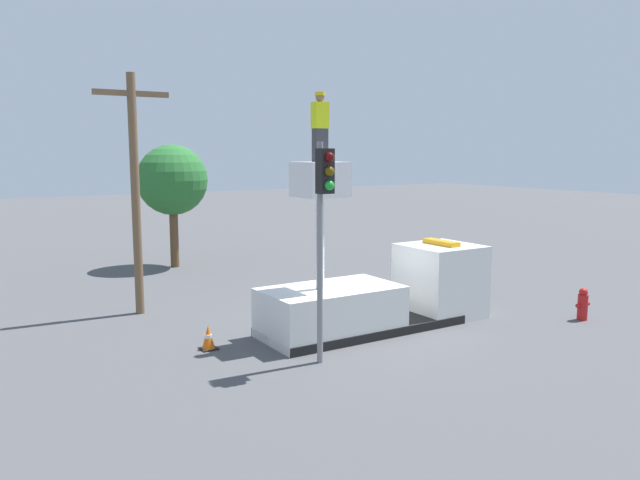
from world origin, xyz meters
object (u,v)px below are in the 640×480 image
object	(u,v)px
worker	(320,127)
traffic_light_pole	(323,209)
fire_hydrant	(583,304)
tree_left_bg	(172,181)
utility_pole	(135,185)
bucket_truck	(380,293)
traffic_cone_rear	(208,338)

from	to	relation	value
worker	traffic_light_pole	world-z (taller)	worker
fire_hydrant	tree_left_bg	bearing A→B (deg)	116.23
traffic_light_pole	utility_pole	distance (m)	7.27
bucket_truck	traffic_cone_rear	world-z (taller)	bucket_truck
worker	tree_left_bg	world-z (taller)	worker
bucket_truck	utility_pole	size ratio (longest dim) A/B	0.95
utility_pole	fire_hydrant	bearing A→B (deg)	-35.53
bucket_truck	fire_hydrant	bearing A→B (deg)	-25.45
traffic_light_pole	tree_left_bg	size ratio (longest dim) A/B	0.98
traffic_light_pole	traffic_cone_rear	xyz separation A→B (m)	(-1.84, 2.46, -3.34)
tree_left_bg	bucket_truck	bearing A→B (deg)	-81.71
worker	traffic_cone_rear	distance (m)	6.02
bucket_truck	tree_left_bg	xyz separation A→B (m)	(-1.76, 12.10, 2.74)
bucket_truck	traffic_light_pole	bearing A→B (deg)	-149.30
worker	tree_left_bg	xyz separation A→B (m)	(0.23, 12.10, -1.83)
worker	tree_left_bg	distance (m)	12.24
traffic_light_pole	bucket_truck	bearing A→B (deg)	30.70
bucket_truck	fire_hydrant	world-z (taller)	bucket_truck
bucket_truck	fire_hydrant	size ratio (longest dim) A/B	7.13
bucket_truck	tree_left_bg	distance (m)	12.53
worker	traffic_cone_rear	size ratio (longest dim) A/B	2.85
traffic_cone_rear	utility_pole	xyz separation A→B (m)	(-0.42, 4.44, 3.62)
bucket_truck	traffic_light_pole	world-z (taller)	traffic_light_pole
bucket_truck	traffic_cone_rear	distance (m)	4.98
traffic_cone_rear	tree_left_bg	distance (m)	12.34
fire_hydrant	utility_pole	bearing A→B (deg)	144.47
tree_left_bg	utility_pole	distance (m)	7.85
traffic_cone_rear	tree_left_bg	size ratio (longest dim) A/B	0.12
traffic_cone_rear	worker	bearing A→B (deg)	-12.71
worker	fire_hydrant	world-z (taller)	worker
bucket_truck	worker	xyz separation A→B (m)	(-1.99, 0.00, 4.57)
tree_left_bg	utility_pole	world-z (taller)	utility_pole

